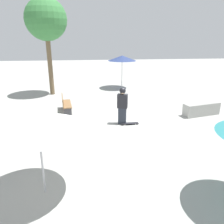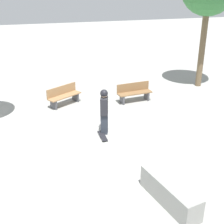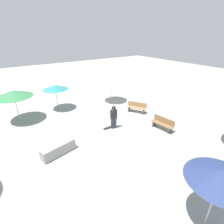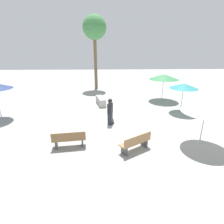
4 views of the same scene
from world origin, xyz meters
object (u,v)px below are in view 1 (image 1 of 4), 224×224
at_px(shade_umbrella_white, 37,120).
at_px(shade_umbrella_navy, 122,58).
at_px(concrete_ledge, 201,109).
at_px(bench_near, 66,104).
at_px(skater_main, 122,105).
at_px(palm_tree_far_back, 46,20).
at_px(bench_far, 48,127).
at_px(skateboard, 130,123).

distance_m(shade_umbrella_white, shade_umbrella_navy, 12.45).
bearing_deg(shade_umbrella_white, concrete_ledge, 36.44).
height_order(bench_near, shade_umbrella_white, shade_umbrella_white).
height_order(skater_main, shade_umbrella_navy, shade_umbrella_navy).
distance_m(concrete_ledge, shade_umbrella_white, 8.72).
height_order(shade_umbrella_white, palm_tree_far_back, palm_tree_far_back).
bearing_deg(bench_far, bench_near, 140.46).
bearing_deg(shade_umbrella_navy, skater_main, -99.04).
bearing_deg(bench_far, skater_main, 77.52).
bearing_deg(concrete_ledge, bench_near, 168.75).
bearing_deg(concrete_ledge, shade_umbrella_navy, 113.97).
xyz_separation_m(concrete_ledge, shade_umbrella_navy, (-2.99, 6.74, 1.96)).
xyz_separation_m(bench_near, shade_umbrella_navy, (3.88, 5.37, 1.85)).
height_order(skateboard, shade_umbrella_white, shade_umbrella_white).
relative_size(concrete_ledge, shade_umbrella_navy, 0.81).
relative_size(bench_near, shade_umbrella_navy, 0.66).
distance_m(skater_main, palm_tree_far_back, 8.18).
distance_m(bench_far, palm_tree_far_back, 8.40).
height_order(concrete_ledge, palm_tree_far_back, palm_tree_far_back).
relative_size(concrete_ledge, shade_umbrella_white, 0.90).
height_order(bench_near, bench_far, same).
bearing_deg(palm_tree_far_back, skater_main, -56.85).
relative_size(skater_main, shade_umbrella_navy, 0.68).
bearing_deg(concrete_ledge, shade_umbrella_white, -143.56).
height_order(concrete_ledge, shade_umbrella_white, shade_umbrella_white).
height_order(bench_far, shade_umbrella_navy, shade_umbrella_navy).
bearing_deg(skateboard, palm_tree_far_back, 123.34).
height_order(concrete_ledge, bench_near, bench_near).
xyz_separation_m(skater_main, skateboard, (0.33, -0.15, -0.85)).
bearing_deg(palm_tree_far_back, shade_umbrella_white, -83.28).
bearing_deg(bench_far, concrete_ledge, 71.83).
xyz_separation_m(skater_main, shade_umbrella_navy, (1.18, 7.43, 1.37)).
height_order(skateboard, bench_far, bench_far).
bearing_deg(shade_umbrella_navy, skateboard, -96.40).
distance_m(skater_main, shade_umbrella_white, 5.27).
height_order(skater_main, palm_tree_far_back, palm_tree_far_back).
relative_size(shade_umbrella_white, palm_tree_far_back, 0.36).
distance_m(skateboard, palm_tree_far_back, 8.87).
relative_size(concrete_ledge, palm_tree_far_back, 0.32).
xyz_separation_m(skater_main, concrete_ledge, (4.18, 0.69, -0.60)).
xyz_separation_m(concrete_ledge, bench_near, (-6.87, 1.37, 0.11)).
xyz_separation_m(skateboard, bench_far, (-3.45, -0.95, 0.37)).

